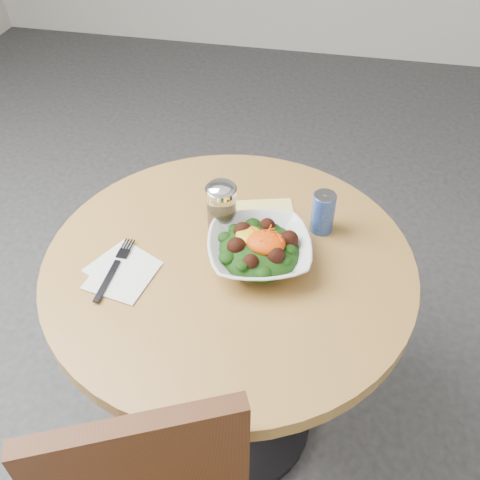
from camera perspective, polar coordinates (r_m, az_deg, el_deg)
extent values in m
plane|color=#2C2C2E|center=(1.90, -0.84, -18.33)|extent=(6.00, 6.00, 0.00)
cylinder|color=black|center=(1.88, -0.85, -18.10)|extent=(0.52, 0.52, 0.03)
cylinder|color=black|center=(1.60, -0.97, -12.11)|extent=(0.10, 0.10, 0.71)
cylinder|color=#AF7F3F|center=(1.31, -1.16, -2.57)|extent=(0.90, 0.90, 0.04)
cube|color=yellow|center=(1.38, 1.47, 1.65)|extent=(0.27, 0.26, 0.00)
cube|color=silver|center=(1.30, -12.37, -2.81)|extent=(0.18, 0.18, 0.00)
cube|color=silver|center=(1.28, -12.52, -3.80)|extent=(0.16, 0.16, 0.00)
imported|color=silver|center=(1.27, 2.04, -1.14)|extent=(0.30, 0.30, 0.06)
ellipsoid|color=black|center=(1.27, 2.04, -1.20)|extent=(0.20, 0.20, 0.07)
ellipsoid|color=gold|center=(1.27, 0.95, 0.54)|extent=(0.06, 0.06, 0.02)
ellipsoid|color=red|center=(1.24, 2.81, -0.28)|extent=(0.09, 0.08, 0.04)
cube|color=black|center=(1.27, -13.98, -4.25)|extent=(0.01, 0.13, 0.00)
cube|color=black|center=(1.34, -12.13, -0.99)|extent=(0.03, 0.07, 0.00)
cylinder|color=silver|center=(1.34, -1.97, 3.20)|extent=(0.07, 0.07, 0.11)
cylinder|color=olive|center=(1.35, -1.95, 2.39)|extent=(0.06, 0.06, 0.06)
cylinder|color=silver|center=(1.30, -2.03, 5.29)|extent=(0.08, 0.08, 0.01)
ellipsoid|color=silver|center=(1.30, -2.04, 5.53)|extent=(0.07, 0.07, 0.03)
cylinder|color=navy|center=(1.35, 8.84, 2.89)|extent=(0.06, 0.06, 0.11)
cylinder|color=#B9B8C0|center=(1.32, 9.09, 4.74)|extent=(0.05, 0.05, 0.00)
cube|color=#B9B8C0|center=(1.32, 9.18, 4.99)|extent=(0.01, 0.02, 0.00)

